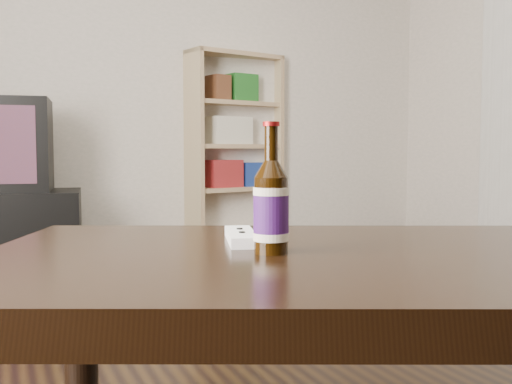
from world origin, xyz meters
name	(u,v)px	position (x,y,z in m)	size (l,w,h in m)	color
wall_back	(130,61)	(0.00, 3.01, 1.35)	(5.00, 0.02, 2.70)	#B5AEA1
bookshelf	(229,143)	(0.78, 3.04, 0.76)	(0.84, 0.52, 1.45)	tan
coffee_table	(346,288)	(-0.33, -0.50, 0.44)	(1.56, 1.26, 0.51)	black
beer_bottle	(271,207)	(-0.46, -0.46, 0.59)	(0.08, 0.08, 0.24)	black
remote	(241,237)	(-0.46, -0.31, 0.52)	(0.11, 0.20, 0.02)	white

